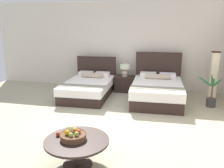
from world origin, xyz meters
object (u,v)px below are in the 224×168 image
at_px(bed_near_corner, 157,90).
at_px(table_lamp, 125,69).
at_px(loose_apple, 58,134).
at_px(nightstand, 125,84).
at_px(potted_palm, 211,96).
at_px(fruit_bowl, 73,135).
at_px(floor_lamp_corner, 214,76).
at_px(coffee_table, 77,145).
at_px(bed_near_window, 89,87).

distance_m(bed_near_corner, table_lamp, 1.39).
bearing_deg(bed_near_corner, loose_apple, -111.20).
distance_m(nightstand, potted_palm, 2.65).
distance_m(fruit_bowl, potted_palm, 4.23).
xyz_separation_m(bed_near_corner, potted_palm, (1.42, -0.15, -0.04)).
xyz_separation_m(fruit_bowl, loose_apple, (-0.27, 0.04, -0.03)).
bearing_deg(floor_lamp_corner, nightstand, 173.61).
xyz_separation_m(bed_near_corner, fruit_bowl, (-1.09, -3.54, 0.19)).
xyz_separation_m(coffee_table, potted_palm, (2.45, 3.40, -0.08)).
relative_size(table_lamp, loose_apple, 5.47).
height_order(nightstand, potted_palm, potted_palm).
bearing_deg(loose_apple, table_lamp, 86.14).
height_order(fruit_bowl, floor_lamp_corner, floor_lamp_corner).
bearing_deg(floor_lamp_corner, table_lamp, 173.17).
relative_size(nightstand, fruit_bowl, 1.46).
relative_size(bed_near_window, bed_near_corner, 1.00).
bearing_deg(table_lamp, nightstand, -90.00).
xyz_separation_m(bed_near_corner, nightstand, (-1.07, 0.75, -0.06)).
bearing_deg(coffee_table, table_lamp, 90.58).
xyz_separation_m(bed_near_window, loose_apple, (0.67, -3.51, 0.20)).
bearing_deg(loose_apple, bed_near_window, 100.87).
height_order(nightstand, fruit_bowl, fruit_bowl).
xyz_separation_m(nightstand, floor_lamp_corner, (2.61, -0.29, 0.45)).
relative_size(nightstand, table_lamp, 1.56).
bearing_deg(bed_near_window, fruit_bowl, -75.13).
bearing_deg(table_lamp, fruit_bowl, -90.29).
relative_size(bed_near_corner, table_lamp, 5.48).
bearing_deg(potted_palm, loose_apple, -129.64).
bearing_deg(loose_apple, nightstand, 86.12).
xyz_separation_m(bed_near_corner, loose_apple, (-1.36, -3.51, 0.16)).
bearing_deg(nightstand, potted_palm, -19.92).
distance_m(floor_lamp_corner, potted_palm, 0.75).
xyz_separation_m(bed_near_window, floor_lamp_corner, (3.57, 0.46, 0.42)).
height_order(loose_apple, floor_lamp_corner, floor_lamp_corner).
bearing_deg(fruit_bowl, nightstand, 89.71).
bearing_deg(bed_near_window, table_lamp, 38.77).
relative_size(coffee_table, loose_apple, 14.18).
bearing_deg(coffee_table, fruit_bowl, 167.35).
relative_size(nightstand, loose_apple, 8.54).
height_order(table_lamp, floor_lamp_corner, floor_lamp_corner).
distance_m(bed_near_corner, floor_lamp_corner, 1.65).
height_order(bed_near_window, bed_near_corner, bed_near_corner).
distance_m(loose_apple, potted_palm, 4.36).
bearing_deg(floor_lamp_corner, bed_near_corner, -163.33).
xyz_separation_m(fruit_bowl, floor_lamp_corner, (2.63, 4.00, 0.19)).
distance_m(loose_apple, floor_lamp_corner, 4.92).
distance_m(bed_near_corner, loose_apple, 3.76).
bearing_deg(floor_lamp_corner, fruit_bowl, -123.32).
bearing_deg(bed_near_window, nightstand, 38.03).
height_order(floor_lamp_corner, potted_palm, floor_lamp_corner).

